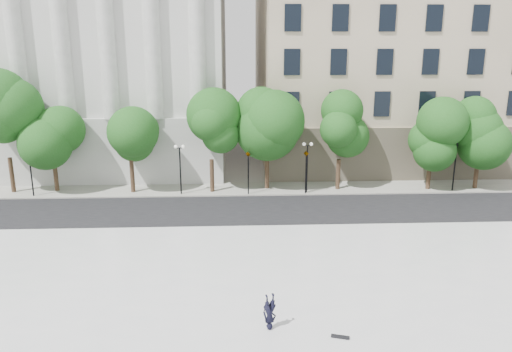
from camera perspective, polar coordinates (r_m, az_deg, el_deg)
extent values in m
cube|color=white|center=(23.75, 0.22, -15.66)|extent=(44.00, 22.00, 0.45)
cube|color=black|center=(37.49, -0.88, -4.16)|extent=(60.00, 8.00, 0.02)
cube|color=#B5B2A7|center=(43.19, -1.12, -1.47)|extent=(60.00, 4.00, 0.12)
cube|color=silver|center=(58.61, -19.01, 14.43)|extent=(30.00, 26.00, 25.00)
cube|color=beige|center=(60.19, 18.33, 12.57)|extent=(36.00, 26.00, 21.00)
cylinder|color=black|center=(41.10, -0.89, 0.11)|extent=(0.10, 0.10, 3.50)
imported|color=black|center=(40.61, -0.90, 2.95)|extent=(0.99, 1.63, 0.66)
cylinder|color=black|center=(41.50, 5.72, 0.19)|extent=(0.10, 0.10, 3.50)
imported|color=black|center=(41.01, 5.79, 3.06)|extent=(0.45, 1.87, 0.75)
imported|color=black|center=(22.29, 1.57, -16.56)|extent=(1.02, 1.73, 0.44)
cube|color=black|center=(22.09, 9.60, -17.67)|extent=(0.78, 0.40, 0.08)
cylinder|color=#382619|center=(46.50, -26.11, 0.05)|extent=(0.36, 0.36, 3.07)
sphere|color=#1A4E16|center=(45.71, -26.72, 5.10)|extent=(4.55, 4.55, 4.55)
cylinder|color=#382619|center=(45.46, -21.90, -0.04)|extent=(0.36, 0.36, 2.71)
sphere|color=#1A4E16|center=(44.71, -22.36, 4.51)|extent=(3.63, 3.63, 3.63)
cylinder|color=#382619|center=(43.04, -13.96, 0.05)|extent=(0.36, 0.36, 3.06)
sphere|color=#1A4E16|center=(42.19, -14.32, 5.51)|extent=(3.72, 3.72, 3.72)
cylinder|color=#382619|center=(42.08, -5.05, -0.02)|extent=(0.36, 0.36, 2.88)
sphere|color=#1A4E16|center=(41.24, -5.18, 5.23)|extent=(3.85, 3.85, 3.85)
cylinder|color=#382619|center=(42.88, 1.26, 0.18)|extent=(0.36, 0.36, 2.68)
sphere|color=#1A4E16|center=(42.09, 1.29, 4.97)|extent=(4.56, 4.56, 4.56)
cylinder|color=#382619|center=(43.27, 9.36, 0.13)|extent=(0.36, 0.36, 2.70)
sphere|color=#1A4E16|center=(42.49, 9.57, 4.91)|extent=(3.66, 3.66, 3.66)
cylinder|color=#382619|center=(45.24, 19.12, -0.02)|extent=(0.36, 0.36, 2.45)
sphere|color=#1A4E16|center=(44.54, 19.49, 4.12)|extent=(3.81, 3.81, 3.81)
cylinder|color=#382619|center=(46.98, 23.86, 0.22)|extent=(0.36, 0.36, 2.71)
sphere|color=#1A4E16|center=(46.25, 24.34, 4.63)|extent=(3.98, 3.98, 3.98)
cylinder|color=black|center=(44.50, -24.32, 0.29)|extent=(0.12, 0.12, 4.06)
cube|color=black|center=(44.07, -24.60, 2.85)|extent=(0.60, 0.06, 0.06)
sphere|color=white|center=(44.17, -24.97, 2.96)|extent=(0.28, 0.28, 0.28)
sphere|color=white|center=(43.94, -24.25, 2.99)|extent=(0.28, 0.28, 0.28)
cylinder|color=black|center=(41.54, -8.63, 0.48)|extent=(0.12, 0.12, 4.02)
cube|color=black|center=(41.09, -8.74, 3.19)|extent=(0.60, 0.06, 0.06)
sphere|color=white|center=(41.10, -9.17, 3.32)|extent=(0.28, 0.28, 0.28)
sphere|color=white|center=(41.04, -8.33, 3.34)|extent=(0.28, 0.28, 0.28)
cylinder|color=black|center=(41.73, 5.84, 0.72)|extent=(0.12, 0.12, 4.14)
cube|color=black|center=(41.26, 5.92, 3.51)|extent=(0.60, 0.06, 0.06)
sphere|color=white|center=(41.20, 5.51, 3.64)|extent=(0.28, 0.28, 0.28)
sphere|color=white|center=(41.29, 6.33, 3.65)|extent=(0.28, 0.28, 0.28)
cylinder|color=black|center=(45.25, 21.75, 0.92)|extent=(0.12, 0.12, 4.25)
cube|color=black|center=(44.82, 22.01, 3.55)|extent=(0.60, 0.06, 0.06)
sphere|color=white|center=(44.68, 21.67, 3.69)|extent=(0.28, 0.28, 0.28)
sphere|color=white|center=(44.93, 22.37, 3.67)|extent=(0.28, 0.28, 0.28)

